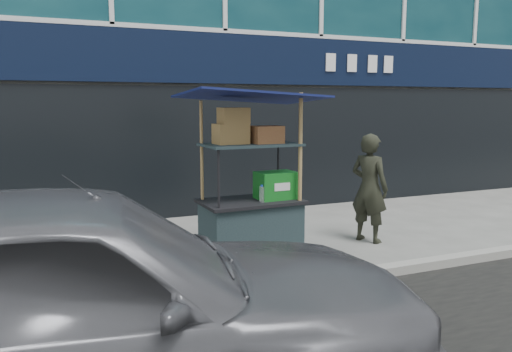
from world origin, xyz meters
name	(u,v)px	position (x,y,z in m)	size (l,w,h in m)	color
ground	(332,277)	(0.00, 0.00, 0.00)	(80.00, 80.00, 0.00)	slate
curb	(341,278)	(0.00, -0.20, 0.06)	(80.00, 0.18, 0.12)	gray
vendor_cart	(252,206)	(-0.74, 0.74, 0.80)	(1.73, 1.26, 2.27)	black
vendor_man	(369,188)	(1.35, 1.18, 0.82)	(0.60, 0.39, 1.65)	black
parked_car	(59,307)	(-3.08, -1.81, 0.83)	(1.97, 4.89, 1.67)	#5B5C62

